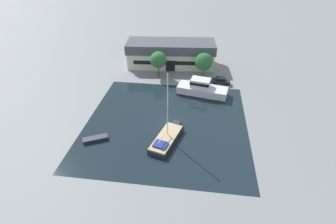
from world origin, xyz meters
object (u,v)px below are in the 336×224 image
Objects in this scene: sailboat_moored at (167,138)px; small_dinghy at (95,139)px; parked_car at (221,81)px; motor_cruiser at (202,89)px; quay_tree_by_water at (204,62)px; warehouse_building at (171,53)px; quay_tree_near_building at (158,60)px.

sailboat_moored is 2.88× the size of small_dinghy.
motor_cruiser is at bearing -35.00° from parked_car.
quay_tree_by_water is 1.40× the size of small_dinghy.
warehouse_building is 31.99m from sailboat_moored.
parked_car is at bearing 82.02° from sailboat_moored.
quay_tree_near_building is 15.69m from parked_car.
quay_tree_near_building is 0.57× the size of motor_cruiser.
small_dinghy is (-17.73, -27.03, -3.66)m from quay_tree_by_water.
motor_cruiser is at bearing -34.31° from quay_tree_near_building.
quay_tree_by_water is at bearing 120.44° from small_dinghy.
warehouse_building is 10.69m from quay_tree_by_water.
parked_car is at bearing 110.79° from small_dinghy.
quay_tree_by_water reaches higher than small_dinghy.
quay_tree_near_building reaches higher than motor_cruiser.
quay_tree_near_building is at bearing 138.75° from small_dinghy.
warehouse_building is 17.36m from motor_cruiser.
warehouse_building is at bearing 74.13° from quay_tree_near_building.
sailboat_moored is 17.70m from motor_cruiser.
quay_tree_near_building reaches higher than parked_car.
sailboat_moored is (5.34, -24.21, -3.85)m from quay_tree_near_building.
warehouse_building is 34.42m from small_dinghy.
motor_cruiser is (8.70, -14.90, -1.91)m from warehouse_building.
quay_tree_by_water is at bearing 93.57° from sailboat_moored.
sailboat_moored reaches higher than warehouse_building.
motor_cruiser is at bearing 87.71° from sailboat_moored.
motor_cruiser is 2.61× the size of small_dinghy.
warehouse_building is 5.40× the size of small_dinghy.
quay_tree_by_water reaches higher than motor_cruiser.
sailboat_moored is at bearing 70.21° from small_dinghy.
sailboat_moored is at bearing -20.34° from parked_car.
quay_tree_near_building is 1.48× the size of small_dinghy.
quay_tree_by_water is 32.53m from small_dinghy.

